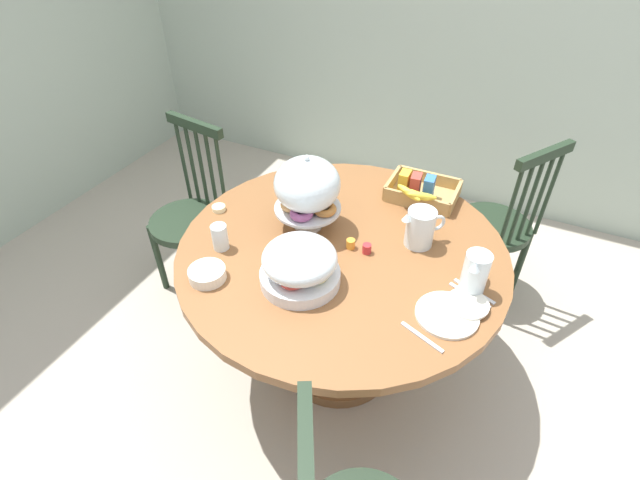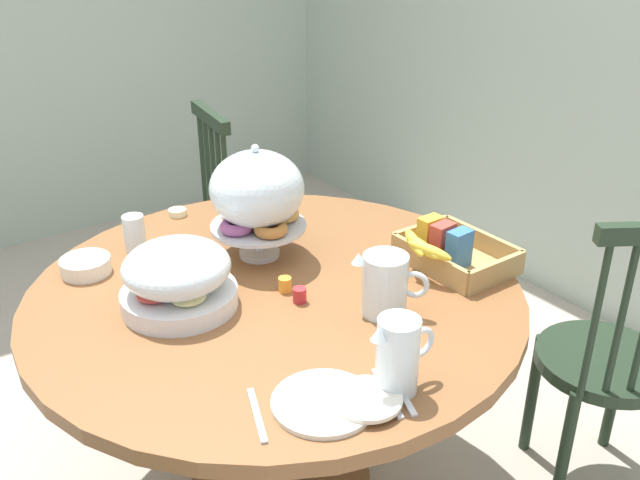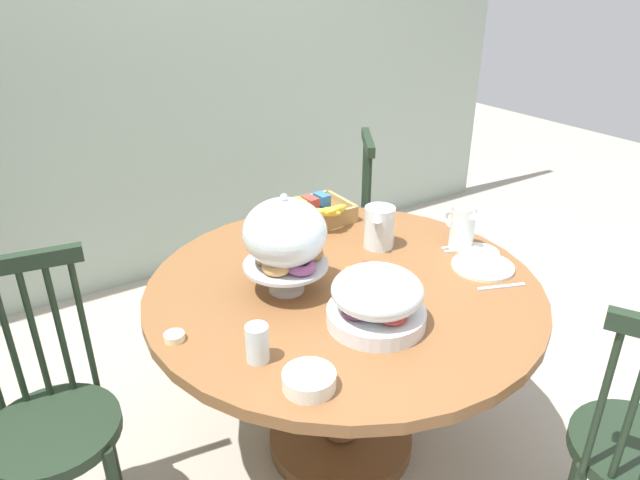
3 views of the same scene
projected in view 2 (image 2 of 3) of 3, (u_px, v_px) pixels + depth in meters
dining_table at (277, 344)px, 1.98m from camera, size 1.34×1.34×0.74m
windsor_chair_near_window at (186, 241)px, 2.81m from camera, size 0.41×0.40×0.97m
windsor_chair_facing_door at (608, 366)px, 2.05m from camera, size 0.46×0.46×0.97m
pastry_stand_with_dome at (257, 194)px, 1.98m from camera, size 0.28×0.28×0.34m
fruit_platter_covered at (178, 277)px, 1.77m from camera, size 0.30×0.30×0.18m
orange_juice_pitcher at (398, 358)px, 1.46m from camera, size 0.09×0.17×0.17m
milk_pitcher at (385, 287)px, 1.75m from camera, size 0.16×0.15×0.16m
cereal_basket at (448, 251)px, 2.00m from camera, size 0.32×0.30×0.12m
china_plate_large at (323, 402)px, 1.45m from camera, size 0.22×0.22×0.01m
china_plate_small at (367, 399)px, 1.44m from camera, size 0.15×0.15×0.01m
cereal_bowl at (86, 266)px, 1.96m from camera, size 0.14×0.14×0.04m
drinking_glass at (134, 233)px, 2.08m from camera, size 0.06×0.06×0.11m
butter_dish at (177, 212)px, 2.33m from camera, size 0.06×0.06×0.02m
jam_jar_strawberry at (300, 295)px, 1.82m from camera, size 0.04×0.04×0.04m
jam_jar_apricot at (285, 284)px, 1.87m from camera, size 0.04×0.04×0.04m
table_knife at (387, 393)px, 1.48m from camera, size 0.16×0.07×0.01m
dinner_fork at (400, 391)px, 1.49m from camera, size 0.16×0.07×0.01m
soup_spoon at (257, 415)px, 1.42m from camera, size 0.16×0.07×0.01m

